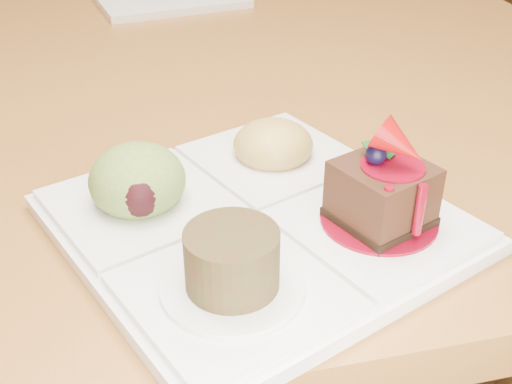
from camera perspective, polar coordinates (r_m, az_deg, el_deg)
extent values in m
plane|color=#543418|center=(1.56, -4.26, -10.31)|extent=(6.00, 6.00, 0.00)
cube|color=#A16729|center=(1.20, -5.68, 16.54)|extent=(1.00, 1.80, 0.04)
cylinder|color=#A16729|center=(2.13, -20.61, 10.80)|extent=(0.06, 0.06, 0.71)
cylinder|color=#A16729|center=(2.19, 3.26, 13.32)|extent=(0.06, 0.06, 0.71)
cylinder|color=black|center=(1.81, 16.19, 2.98)|extent=(0.04, 0.04, 0.42)
cube|color=white|center=(0.50, 0.00, -2.82)|extent=(0.36, 0.36, 0.01)
cube|color=white|center=(0.49, 10.81, -2.91)|extent=(0.17, 0.17, 0.01)
cube|color=white|center=(0.42, -2.08, -8.89)|extent=(0.17, 0.17, 0.01)
cube|color=white|center=(0.52, -10.27, -1.00)|extent=(0.17, 0.17, 0.01)
cube|color=white|center=(0.58, 1.51, 3.11)|extent=(0.17, 0.17, 0.01)
cylinder|color=maroon|center=(0.49, 10.85, -2.50)|extent=(0.09, 0.09, 0.00)
cube|color=black|center=(0.49, 10.89, -2.21)|extent=(0.08, 0.08, 0.01)
cube|color=#341D0E|center=(0.48, 11.18, 0.20)|extent=(0.08, 0.08, 0.04)
cylinder|color=maroon|center=(0.47, 11.43, 2.38)|extent=(0.05, 0.05, 0.00)
sphere|color=black|center=(0.46, 10.61, 3.31)|extent=(0.02, 0.02, 0.02)
cone|color=#970909|center=(0.46, 12.71, 4.07)|extent=(0.05, 0.05, 0.04)
cube|color=#114715|center=(0.47, 11.26, 3.73)|extent=(0.02, 0.02, 0.01)
cube|color=#114715|center=(0.47, 10.34, 3.76)|extent=(0.01, 0.02, 0.01)
cylinder|color=maroon|center=(0.45, 11.47, -1.96)|extent=(0.01, 0.01, 0.04)
cylinder|color=maroon|center=(0.46, 14.35, -1.54)|extent=(0.01, 0.01, 0.04)
cylinder|color=maroon|center=(0.47, 7.42, 0.14)|extent=(0.01, 0.01, 0.04)
cylinder|color=white|center=(0.42, -2.10, -8.37)|extent=(0.09, 0.09, 0.00)
cylinder|color=#441E13|center=(0.41, -2.16, -5.99)|extent=(0.06, 0.06, 0.04)
cylinder|color=#40230D|center=(0.40, -2.20, -4.40)|extent=(0.05, 0.05, 0.00)
ellipsoid|color=olive|center=(0.51, -10.49, 1.03)|extent=(0.08, 0.08, 0.06)
ellipsoid|color=black|center=(0.48, -10.28, -0.39)|extent=(0.04, 0.03, 0.03)
ellipsoid|color=gold|center=(0.57, 1.53, 4.21)|extent=(0.07, 0.07, 0.04)
cube|color=#CB630E|center=(0.58, 2.79, 4.99)|extent=(0.02, 0.02, 0.02)
cube|color=#3A6B17|center=(0.58, 1.18, 5.36)|extent=(0.02, 0.02, 0.02)
cube|color=#CB630E|center=(0.57, -0.37, 4.63)|extent=(0.02, 0.02, 0.02)
cube|color=#3A6B17|center=(0.55, 0.83, 4.01)|extent=(0.02, 0.02, 0.02)
cube|color=#CB630E|center=(0.56, 2.83, 3.98)|extent=(0.02, 0.02, 0.02)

